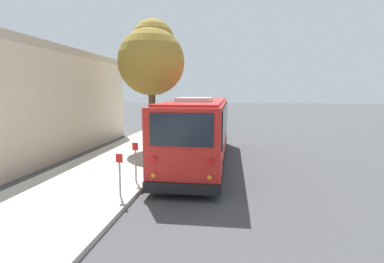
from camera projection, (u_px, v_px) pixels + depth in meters
The scene contains 12 objects.
ground_plane at pixel (202, 164), 14.60m from camera, with size 160.00×160.00×0.00m, color #474749.
sidewalk_slab at pixel (122, 160), 15.11m from camera, with size 80.00×4.48×0.15m, color beige.
curb_strip at pixel (167, 161), 14.81m from camera, with size 80.00×0.14×0.15m, color #AAA69D.
shuttle_bus at pixel (200, 128), 14.75m from camera, with size 11.27×2.75×3.24m.
parked_sedan_white at pixel (207, 126), 25.61m from camera, with size 4.42×1.90×1.30m.
parked_sedan_navy at pixel (213, 119), 32.34m from camera, with size 4.56×1.88×1.31m.
parked_sedan_maroon at pixel (217, 115), 37.98m from camera, with size 4.25×1.96×1.30m.
parked_sedan_gray at pixel (217, 111), 44.19m from camera, with size 4.46×1.89×1.30m.
street_tree at pixel (152, 58), 17.62m from camera, with size 3.92×3.92×7.62m.
sign_post_near at pixel (120, 175), 9.51m from camera, with size 0.06×0.22×1.39m.
sign_post_far at pixel (136, 162), 11.08m from camera, with size 0.06×0.22×1.47m.
fire_hydrant at pixel (182, 132), 21.80m from camera, with size 0.22×0.22×0.81m.
Camera 1 is at (-14.20, -1.39, 3.48)m, focal length 28.00 mm.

